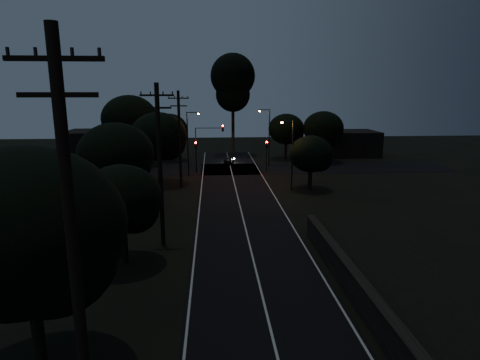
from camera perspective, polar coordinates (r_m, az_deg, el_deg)
road_surface at (r=44.11m, az=-0.64°, el=-1.14°), size 60.00×70.00×0.03m
retaining_wall at (r=20.41m, az=28.21°, el=-17.96°), size 6.93×26.00×1.60m
utility_pole_near at (r=11.11m, az=-22.49°, el=-10.89°), size 2.20×0.30×12.00m
utility_pole_mid at (r=27.30m, az=-11.33°, el=2.33°), size 2.20×0.30×11.00m
utility_pole_far at (r=44.08m, az=-8.58°, el=5.94°), size 2.20×0.30×10.50m
tree_left_a at (r=15.66m, az=-27.56°, el=-6.90°), size 6.90×6.90×8.73m
tree_left_b at (r=25.00m, az=-16.20°, el=-2.89°), size 4.89×4.89×6.22m
tree_left_c at (r=34.83m, az=-16.89°, el=3.22°), size 6.30×6.30×7.95m
tree_left_d at (r=46.18m, az=-11.22°, el=5.90°), size 6.43×6.43×8.16m
tree_far_nw at (r=62.14m, az=-9.88°, el=6.98°), size 5.61×5.61×7.11m
tree_far_w at (r=58.72m, az=-15.17°, el=8.22°), size 7.78×7.78×9.91m
tree_far_ne at (r=62.92m, az=6.78°, el=7.09°), size 5.55×5.55×7.02m
tree_far_e at (r=61.12m, az=11.97°, el=7.08°), size 5.94×5.94×7.54m
tree_right_a at (r=43.42m, az=10.28°, el=3.53°), size 4.61×4.61×5.85m
tall_pine at (r=66.75m, az=-1.03°, el=13.76°), size 7.22×7.22×16.40m
building_left at (r=66.53m, az=-19.29°, el=4.74°), size 10.00×8.00×4.40m
building_right at (r=68.97m, az=15.13°, el=5.10°), size 9.00×7.00×4.00m
signal_left at (r=52.25m, az=-6.28°, el=4.11°), size 0.28×0.35×4.10m
signal_right at (r=52.68m, az=3.79°, el=4.22°), size 0.28×0.35×4.10m
signal_mast at (r=52.01m, az=-4.46°, el=5.78°), size 3.70×0.35×6.25m
streetlight_a at (r=50.07m, az=-7.23°, el=5.79°), size 1.66×0.26×8.00m
streetlight_b at (r=56.50m, az=3.99°, el=6.63°), size 1.66×0.26×8.00m
streetlight_c at (r=42.91m, az=7.25°, el=4.28°), size 1.46×0.26×7.50m
car at (r=58.55m, az=-1.62°, el=2.81°), size 1.80×3.28×1.06m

